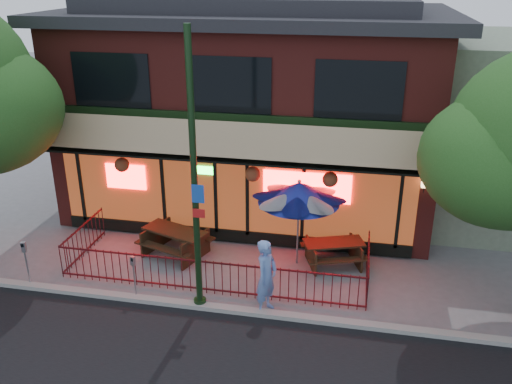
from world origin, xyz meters
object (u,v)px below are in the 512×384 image
parking_meter_far (25,257)px  picnic_table_left (175,238)px  parking_meter_near (134,270)px  street_light (195,193)px  pedestrian (266,277)px  picnic_table_right (333,250)px  patio_umbrella (299,193)px

parking_meter_far → picnic_table_left: bearing=36.5°
picnic_table_left → parking_meter_near: size_ratio=1.85×
picnic_table_left → street_light: bearing=-58.7°
picnic_table_left → pedestrian: (3.21, -2.33, 0.44)m
picnic_table_left → parking_meter_near: 2.50m
picnic_table_right → patio_umbrella: patio_umbrella is taller
parking_meter_far → parking_meter_near: bearing=0.0°
picnic_table_left → parking_meter_near: parking_meter_near is taller
picnic_table_right → pedestrian: bearing=-119.5°
parking_meter_near → parking_meter_far: (-3.09, -0.00, 0.06)m
picnic_table_left → patio_umbrella: 4.05m
street_light → picnic_table_left: (-1.50, 2.47, -2.61)m
parking_meter_near → parking_meter_far: 3.09m
street_light → pedestrian: bearing=4.7°
picnic_table_left → pedestrian: bearing=-36.0°
street_light → parking_meter_far: (-4.84, 0.00, -2.24)m
parking_meter_near → parking_meter_far: size_ratio=0.93×
street_light → pedestrian: (1.70, 0.14, -2.16)m
patio_umbrella → parking_meter_near: patio_umbrella is taller
street_light → parking_meter_near: (-1.75, 0.00, -2.30)m
picnic_table_left → patio_umbrella: (3.67, 0.21, 1.71)m
street_light → parking_meter_near: street_light is taller
street_light → parking_meter_near: bearing=179.9°
patio_umbrella → picnic_table_right: bearing=7.0°
picnic_table_right → parking_meter_far: (-8.05, -2.80, 0.43)m
picnic_table_right → patio_umbrella: 2.06m
pedestrian → picnic_table_right: bearing=-10.4°
picnic_table_left → picnic_table_right: 4.73m
pedestrian → parking_meter_far: size_ratio=1.47×
street_light → picnic_table_right: (3.21, 2.80, -2.66)m
picnic_table_right → parking_meter_near: parking_meter_near is taller
patio_umbrella → pedestrian: size_ratio=1.33×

